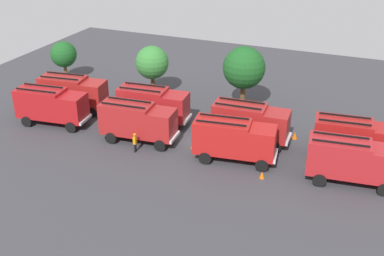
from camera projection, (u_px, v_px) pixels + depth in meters
name	position (u px, v px, depth m)	size (l,w,h in m)	color
ground_plane	(192.00, 141.00, 45.36)	(65.86, 65.86, 0.00)	#38383D
fire_truck_0	(51.00, 105.00, 47.80)	(7.44, 3.44, 3.88)	#A8161A
fire_truck_1	(138.00, 120.00, 44.48)	(7.38, 3.24, 3.88)	maroon
fire_truck_2	(234.00, 139.00, 41.19)	(7.46, 3.52, 3.88)	#AF1918
fire_truck_3	(352.00, 159.00, 37.95)	(7.42, 3.38, 3.88)	#A81D21
fire_truck_4	(73.00, 91.00, 50.97)	(7.46, 3.52, 3.88)	maroon
fire_truck_5	(153.00, 104.00, 48.00)	(7.39, 3.29, 3.88)	maroon
fire_truck_6	(250.00, 121.00, 44.27)	(7.31, 3.03, 3.88)	maroon
fire_truck_7	(355.00, 138.00, 41.30)	(7.42, 3.37, 3.88)	maroon
firefighter_1	(336.00, 137.00, 44.07)	(0.40, 0.48, 1.68)	black
firefighter_2	(188.00, 109.00, 49.68)	(0.47, 0.47, 1.77)	black
firefighter_3	(135.00, 142.00, 43.09)	(0.30, 0.45, 1.79)	black
tree_0	(64.00, 54.00, 58.81)	(3.18, 3.18, 4.93)	brown
tree_1	(152.00, 63.00, 54.02)	(3.77, 3.77, 5.84)	brown
tree_2	(244.00, 68.00, 50.14)	(4.48, 4.48, 6.94)	brown
traffic_cone_0	(262.00, 175.00, 39.38)	(0.41, 0.41, 0.59)	#F2600C
traffic_cone_1	(295.00, 135.00, 45.70)	(0.49, 0.49, 0.70)	#F2600C
traffic_cone_2	(193.00, 145.00, 44.00)	(0.44, 0.44, 0.63)	#F2600C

